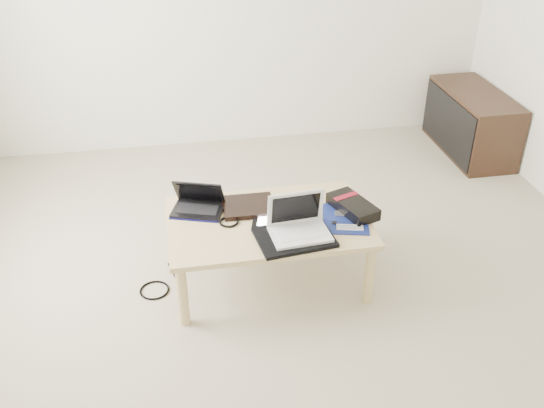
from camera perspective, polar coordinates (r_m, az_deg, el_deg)
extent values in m
plane|color=#ACA28C|center=(3.49, 1.66, -7.74)|extent=(4.00, 4.00, 0.00)
cube|color=tan|center=(3.33, -0.36, -1.72)|extent=(1.10, 0.70, 0.03)
cylinder|color=tan|center=(3.17, -8.41, -8.54)|extent=(0.06, 0.06, 0.37)
cylinder|color=tan|center=(3.32, 9.15, -6.53)|extent=(0.06, 0.06, 0.37)
cylinder|color=tan|center=(3.66, -8.92, -2.56)|extent=(0.06, 0.06, 0.37)
cylinder|color=tan|center=(3.78, 6.33, -1.06)|extent=(0.06, 0.06, 0.37)
cube|color=#372216|center=(5.12, 18.27, 7.32)|extent=(0.40, 0.90, 0.50)
cube|color=black|center=(5.03, 16.23, 7.24)|extent=(0.02, 0.86, 0.44)
cube|color=black|center=(3.42, -2.24, -0.22)|extent=(0.29, 0.24, 0.03)
cube|color=black|center=(3.41, -6.99, -0.59)|extent=(0.32, 0.27, 0.02)
cube|color=black|center=(3.41, -7.02, -0.47)|extent=(0.25, 0.17, 0.00)
cube|color=black|center=(3.35, -7.31, -1.10)|extent=(0.07, 0.05, 0.00)
cube|color=black|center=(3.41, -6.88, 1.13)|extent=(0.30, 0.18, 0.17)
cube|color=black|center=(3.41, -6.90, 1.04)|extent=(0.25, 0.15, 0.13)
cube|color=#0B0B41|center=(3.34, -7.39, -1.51)|extent=(0.27, 0.10, 0.01)
cube|color=black|center=(3.31, 0.56, -1.46)|extent=(0.32, 0.27, 0.01)
cube|color=white|center=(3.31, 0.57, -1.35)|extent=(0.25, 0.21, 0.00)
cube|color=#ACACB1|center=(3.40, 3.21, -0.55)|extent=(0.13, 0.24, 0.02)
cube|color=gray|center=(3.39, 3.22, -0.40)|extent=(0.10, 0.20, 0.00)
cube|color=black|center=(3.17, 2.12, -3.16)|extent=(0.42, 0.33, 0.02)
cube|color=white|center=(3.16, 2.66, -2.85)|extent=(0.32, 0.24, 0.01)
cube|color=white|center=(3.15, 2.68, -2.75)|extent=(0.26, 0.14, 0.00)
cube|color=white|center=(3.09, 3.10, -3.52)|extent=(0.07, 0.03, 0.00)
cube|color=white|center=(3.17, 2.23, -0.34)|extent=(0.31, 0.07, 0.21)
cube|color=black|center=(3.17, 2.26, -0.41)|extent=(0.26, 0.05, 0.16)
cube|color=navy|center=(3.35, 6.91, -1.40)|extent=(0.31, 0.36, 0.01)
cube|color=#ACACB1|center=(3.38, 6.36, -0.90)|extent=(0.06, 0.06, 0.01)
cube|color=gold|center=(3.43, 8.04, -0.50)|extent=(0.10, 0.03, 0.01)
cube|color=gold|center=(3.41, 8.06, -0.66)|extent=(0.10, 0.03, 0.01)
cube|color=silver|center=(3.29, 7.32, -2.00)|extent=(0.14, 0.04, 0.01)
cube|color=silver|center=(3.27, 7.34, -2.19)|extent=(0.14, 0.04, 0.01)
cube|color=silver|center=(3.25, 7.36, -2.39)|extent=(0.14, 0.04, 0.01)
cube|color=black|center=(3.30, 5.88, -1.76)|extent=(0.03, 0.03, 0.01)
cube|color=black|center=(3.41, 7.61, -0.23)|extent=(0.25, 0.34, 0.07)
cube|color=maroon|center=(3.43, 6.99, 0.75)|extent=(0.16, 0.09, 0.00)
torus|color=black|center=(3.30, -4.08, -1.69)|extent=(0.14, 0.14, 0.01)
torus|color=black|center=(3.52, -11.00, -7.97)|extent=(0.20, 0.20, 0.01)
cylinder|color=black|center=(3.58, -8.99, -7.03)|extent=(0.09, 0.33, 0.01)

